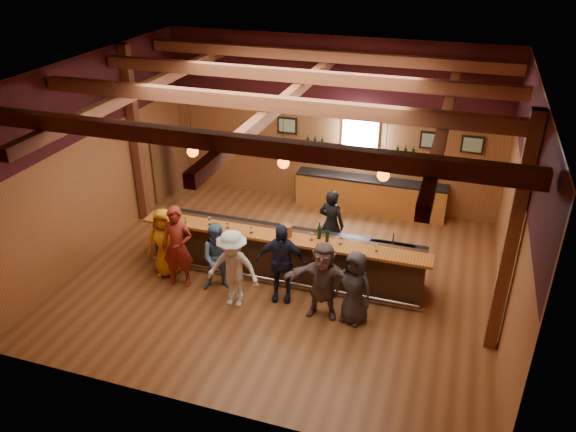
{
  "coord_description": "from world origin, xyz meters",
  "views": [
    {
      "loc": [
        3.29,
        -9.86,
        6.96
      ],
      "look_at": [
        0.0,
        0.3,
        1.35
      ],
      "focal_mm": 35.0,
      "sensor_mm": 36.0,
      "label": 1
    }
  ],
  "objects_px": {
    "bar_counter": "(287,252)",
    "customer_brown": "(323,280)",
    "ice_bucket": "(286,230)",
    "bartender": "(331,224)",
    "bottle_a": "(319,232)",
    "customer_dark": "(354,288)",
    "customer_denim": "(219,257)",
    "customer_navy": "(281,263)",
    "back_bar_cabinet": "(370,195)",
    "customer_redvest": "(178,247)",
    "customer_orange": "(165,242)",
    "customer_white": "(233,269)",
    "stainless_fridge": "(171,172)"
  },
  "relations": [
    {
      "from": "customer_brown",
      "to": "bottle_a",
      "type": "bearing_deg",
      "value": 105.42
    },
    {
      "from": "customer_redvest",
      "to": "customer_white",
      "type": "height_order",
      "value": "customer_redvest"
    },
    {
      "from": "customer_brown",
      "to": "customer_denim",
      "type": "bearing_deg",
      "value": 170.57
    },
    {
      "from": "stainless_fridge",
      "to": "bottle_a",
      "type": "height_order",
      "value": "stainless_fridge"
    },
    {
      "from": "bottle_a",
      "to": "customer_redvest",
      "type": "bearing_deg",
      "value": -161.56
    },
    {
      "from": "customer_white",
      "to": "bottle_a",
      "type": "height_order",
      "value": "customer_white"
    },
    {
      "from": "customer_denim",
      "to": "customer_navy",
      "type": "relative_size",
      "value": 0.89
    },
    {
      "from": "customer_redvest",
      "to": "customer_brown",
      "type": "relative_size",
      "value": 1.12
    },
    {
      "from": "bottle_a",
      "to": "back_bar_cabinet",
      "type": "bearing_deg",
      "value": 83.66
    },
    {
      "from": "back_bar_cabinet",
      "to": "customer_dark",
      "type": "xyz_separation_m",
      "value": [
        0.57,
        -4.78,
        0.29
      ]
    },
    {
      "from": "customer_orange",
      "to": "ice_bucket",
      "type": "bearing_deg",
      "value": -0.38
    },
    {
      "from": "customer_denim",
      "to": "bartender",
      "type": "height_order",
      "value": "bartender"
    },
    {
      "from": "back_bar_cabinet",
      "to": "customer_redvest",
      "type": "distance_m",
      "value": 5.7
    },
    {
      "from": "customer_dark",
      "to": "bottle_a",
      "type": "xyz_separation_m",
      "value": [
        -0.99,
        1.04,
        0.49
      ]
    },
    {
      "from": "customer_navy",
      "to": "customer_brown",
      "type": "relative_size",
      "value": 1.06
    },
    {
      "from": "customer_dark",
      "to": "bottle_a",
      "type": "height_order",
      "value": "customer_dark"
    },
    {
      "from": "customer_brown",
      "to": "customer_dark",
      "type": "height_order",
      "value": "customer_brown"
    },
    {
      "from": "stainless_fridge",
      "to": "bottle_a",
      "type": "xyz_separation_m",
      "value": [
        4.88,
        -2.62,
        0.36
      ]
    },
    {
      "from": "stainless_fridge",
      "to": "customer_redvest",
      "type": "height_order",
      "value": "customer_redvest"
    },
    {
      "from": "bottle_a",
      "to": "customer_orange",
      "type": "bearing_deg",
      "value": -168.34
    },
    {
      "from": "bar_counter",
      "to": "bottle_a",
      "type": "height_order",
      "value": "bottle_a"
    },
    {
      "from": "customer_brown",
      "to": "bar_counter",
      "type": "bearing_deg",
      "value": 129.01
    },
    {
      "from": "back_bar_cabinet",
      "to": "stainless_fridge",
      "type": "xyz_separation_m",
      "value": [
        -5.3,
        -1.12,
        0.42
      ]
    },
    {
      "from": "back_bar_cabinet",
      "to": "customer_navy",
      "type": "relative_size",
      "value": 2.3
    },
    {
      "from": "customer_navy",
      "to": "customer_redvest",
      "type": "bearing_deg",
      "value": 174.6
    },
    {
      "from": "customer_denim",
      "to": "bottle_a",
      "type": "relative_size",
      "value": 4.1
    },
    {
      "from": "customer_orange",
      "to": "customer_white",
      "type": "relative_size",
      "value": 0.94
    },
    {
      "from": "customer_white",
      "to": "bartender",
      "type": "bearing_deg",
      "value": 58.89
    },
    {
      "from": "bartender",
      "to": "customer_orange",
      "type": "bearing_deg",
      "value": 41.22
    },
    {
      "from": "customer_denim",
      "to": "customer_navy",
      "type": "height_order",
      "value": "customer_navy"
    },
    {
      "from": "stainless_fridge",
      "to": "customer_dark",
      "type": "xyz_separation_m",
      "value": [
        5.87,
        -3.66,
        -0.13
      ]
    },
    {
      "from": "stainless_fridge",
      "to": "customer_redvest",
      "type": "relative_size",
      "value": 0.98
    },
    {
      "from": "bottle_a",
      "to": "customer_white",
      "type": "bearing_deg",
      "value": -138.5
    },
    {
      "from": "customer_orange",
      "to": "customer_navy",
      "type": "xyz_separation_m",
      "value": [
        2.69,
        -0.1,
        0.07
      ]
    },
    {
      "from": "bottle_a",
      "to": "customer_dark",
      "type": "bearing_deg",
      "value": -46.39
    },
    {
      "from": "back_bar_cabinet",
      "to": "customer_navy",
      "type": "bearing_deg",
      "value": -102.42
    },
    {
      "from": "back_bar_cabinet",
      "to": "bottle_a",
      "type": "distance_m",
      "value": 3.84
    },
    {
      "from": "customer_navy",
      "to": "ice_bucket",
      "type": "height_order",
      "value": "customer_navy"
    },
    {
      "from": "bartender",
      "to": "ice_bucket",
      "type": "xyz_separation_m",
      "value": [
        -0.67,
        -1.26,
        0.39
      ]
    },
    {
      "from": "back_bar_cabinet",
      "to": "stainless_fridge",
      "type": "distance_m",
      "value": 5.43
    },
    {
      "from": "customer_denim",
      "to": "customer_navy",
      "type": "distance_m",
      "value": 1.35
    },
    {
      "from": "customer_orange",
      "to": "bottle_a",
      "type": "relative_size",
      "value": 4.23
    },
    {
      "from": "customer_white",
      "to": "ice_bucket",
      "type": "relative_size",
      "value": 6.5
    },
    {
      "from": "ice_bucket",
      "to": "bartender",
      "type": "bearing_deg",
      "value": 62.13
    },
    {
      "from": "customer_white",
      "to": "customer_brown",
      "type": "distance_m",
      "value": 1.81
    },
    {
      "from": "customer_brown",
      "to": "stainless_fridge",
      "type": "bearing_deg",
      "value": 141.14
    },
    {
      "from": "bar_counter",
      "to": "customer_brown",
      "type": "relative_size",
      "value": 3.85
    },
    {
      "from": "customer_redvest",
      "to": "bar_counter",
      "type": "bearing_deg",
      "value": 18.98
    },
    {
      "from": "customer_white",
      "to": "customer_dark",
      "type": "relative_size",
      "value": 1.1
    },
    {
      "from": "stainless_fridge",
      "to": "bottle_a",
      "type": "bearing_deg",
      "value": -28.21
    }
  ]
}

